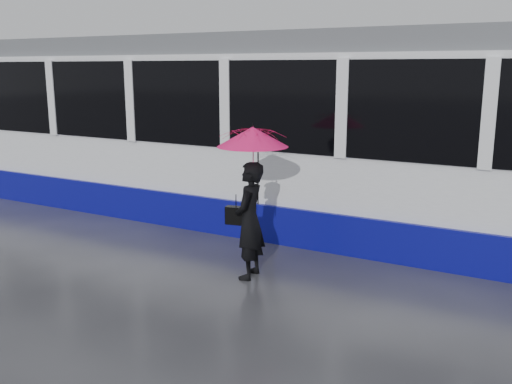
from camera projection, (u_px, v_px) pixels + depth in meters
The scene contains 6 objects.
ground at pixel (169, 254), 8.71m from camera, with size 90.00×90.00×0.00m, color #28282D.
rails at pixel (251, 217), 10.84m from camera, with size 34.00×1.51×0.02m.
tram at pixel (194, 128), 11.09m from camera, with size 26.00×2.56×3.35m.
woman at pixel (249, 221), 7.59m from camera, with size 0.58×0.38×1.58m, color black.
umbrella at pixel (253, 151), 7.37m from camera, with size 1.08×1.08×1.07m.
handbag at pixel (236, 215), 7.71m from camera, with size 0.30×0.17×0.43m.
Camera 1 is at (5.21, -6.60, 2.79)m, focal length 40.00 mm.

